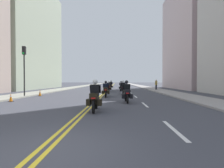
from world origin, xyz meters
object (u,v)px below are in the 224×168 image
(motorcycle_6, at_px, (111,86))
(traffic_light_near, at_px, (24,62))
(traffic_cone_1, at_px, (11,97))
(motorcycle_4, at_px, (109,87))
(motorcycle_5, at_px, (121,87))
(pedestrian_0, at_px, (156,85))
(motorcycle_2, at_px, (106,90))
(motorcycle_0, at_px, (95,98))
(motorcycle_1, at_px, (127,93))
(traffic_cone_0, at_px, (40,93))
(motorcycle_3, at_px, (123,89))

(motorcycle_6, relative_size, traffic_light_near, 0.43)
(traffic_cone_1, bearing_deg, motorcycle_4, 60.43)
(motorcycle_4, xyz_separation_m, motorcycle_6, (0.02, 8.08, 0.03))
(motorcycle_5, xyz_separation_m, motorcycle_6, (-1.80, 4.44, 0.04))
(motorcycle_4, bearing_deg, pedestrian_0, 32.68)
(motorcycle_2, height_order, motorcycle_4, motorcycle_4)
(motorcycle_6, xyz_separation_m, traffic_cone_1, (-6.86, -20.13, -0.36))
(motorcycle_0, relative_size, motorcycle_4, 0.96)
(pedestrian_0, bearing_deg, motorcycle_0, -103.65)
(motorcycle_1, bearing_deg, motorcycle_2, 109.58)
(motorcycle_0, xyz_separation_m, motorcycle_1, (1.83, 3.76, -0.02))
(traffic_cone_0, xyz_separation_m, traffic_cone_1, (-0.03, -4.98, -0.02))
(motorcycle_2, height_order, traffic_cone_1, motorcycle_2)
(motorcycle_2, distance_m, motorcycle_5, 11.64)
(motorcycle_0, bearing_deg, motorcycle_4, 89.06)
(motorcycle_3, distance_m, motorcycle_4, 4.55)
(motorcycle_2, relative_size, motorcycle_4, 1.01)
(motorcycle_3, bearing_deg, motorcycle_2, -114.87)
(motorcycle_5, distance_m, traffic_cone_0, 13.77)
(traffic_cone_1, distance_m, traffic_light_near, 5.03)
(motorcycle_0, relative_size, pedestrian_0, 1.18)
(motorcycle_3, height_order, traffic_cone_1, motorcycle_3)
(motorcycle_4, relative_size, pedestrian_0, 1.23)
(traffic_cone_0, bearing_deg, motorcycle_4, 46.09)
(motorcycle_0, relative_size, motorcycle_1, 1.01)
(motorcycle_6, height_order, traffic_cone_1, motorcycle_6)
(motorcycle_1, bearing_deg, motorcycle_3, 87.57)
(motorcycle_0, bearing_deg, traffic_cone_1, 148.49)
(motorcycle_4, bearing_deg, motorcycle_5, 63.77)
(motorcycle_1, bearing_deg, motorcycle_0, -118.39)
(traffic_cone_1, bearing_deg, motorcycle_6, 71.18)
(motorcycle_6, bearing_deg, motorcycle_4, -88.40)
(motorcycle_0, relative_size, motorcycle_3, 0.99)
(motorcycle_0, distance_m, traffic_cone_1, 7.99)
(motorcycle_6, xyz_separation_m, traffic_cone_0, (-6.83, -15.15, -0.35))
(motorcycle_2, bearing_deg, motorcycle_4, 88.65)
(motorcycle_0, relative_size, motorcycle_2, 0.95)
(motorcycle_2, xyz_separation_m, pedestrian_0, (7.70, 12.76, 0.30))
(motorcycle_4, height_order, traffic_cone_0, motorcycle_4)
(motorcycle_2, xyz_separation_m, motorcycle_3, (1.80, 3.72, 0.02))
(motorcycle_6, height_order, pedestrian_0, pedestrian_0)
(motorcycle_2, distance_m, traffic_light_near, 8.39)
(motorcycle_1, height_order, motorcycle_6, motorcycle_6)
(motorcycle_0, distance_m, motorcycle_4, 16.09)
(motorcycle_1, bearing_deg, motorcycle_4, 96.20)
(motorcycle_2, relative_size, motorcycle_5, 1.08)
(motorcycle_1, distance_m, traffic_cone_1, 8.73)
(motorcycle_1, xyz_separation_m, motorcycle_3, (-0.00, 8.19, -0.01))
(motorcycle_0, bearing_deg, traffic_light_near, 133.91)
(traffic_cone_1, xyz_separation_m, pedestrian_0, (14.61, 16.95, 0.62))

